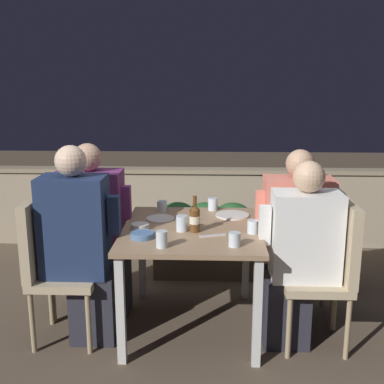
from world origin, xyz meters
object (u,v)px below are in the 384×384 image
object	(u,v)px
person_purple_stripe	(96,230)
potted_plant	(334,237)
chair_left_far	(68,238)
person_white_polo	(299,256)
person_navy_jumper	(81,246)
beer_bottle	(195,218)
chair_right_far	(321,243)
person_coral_top	(291,237)
chair_right_near	(331,262)
chair_left_near	(50,258)

from	to	relation	value
person_purple_stripe	potted_plant	bearing A→B (deg)	14.23
chair_left_far	person_white_polo	world-z (taller)	person_white_polo
person_navy_jumper	person_purple_stripe	world-z (taller)	person_navy_jumper
chair_left_far	beer_bottle	size ratio (longest dim) A/B	4.02
beer_bottle	chair_right_far	bearing A→B (deg)	15.71
person_coral_top	potted_plant	bearing A→B (deg)	49.52
person_purple_stripe	chair_right_near	world-z (taller)	person_purple_stripe
chair_left_far	person_coral_top	xyz separation A→B (m)	(1.56, -0.04, 0.05)
person_navy_jumper	person_coral_top	world-z (taller)	person_navy_jumper
chair_left_far	chair_right_near	distance (m)	1.79
person_white_polo	chair_right_far	bearing A→B (deg)	58.58
chair_right_near	person_white_polo	bearing A→B (deg)	-180.00
chair_right_near	person_white_polo	size ratio (longest dim) A/B	0.79
chair_right_far	beer_bottle	xyz separation A→B (m)	(-0.85, -0.24, 0.24)
person_purple_stripe	potted_plant	world-z (taller)	person_purple_stripe
person_white_polo	person_coral_top	size ratio (longest dim) A/B	0.99
chair_right_near	person_coral_top	size ratio (longest dim) A/B	0.78
person_purple_stripe	chair_right_near	size ratio (longest dim) A/B	1.32
chair_right_near	potted_plant	size ratio (longest dim) A/B	1.31
person_purple_stripe	person_coral_top	bearing A→B (deg)	-1.81
chair_left_near	person_white_polo	size ratio (longest dim) A/B	0.79
chair_left_near	beer_bottle	xyz separation A→B (m)	(0.91, 0.10, 0.24)
chair_left_near	chair_left_far	world-z (taller)	same
person_purple_stripe	potted_plant	size ratio (longest dim) A/B	1.73
person_white_polo	chair_right_far	world-z (taller)	person_white_polo
chair_left_near	person_navy_jumper	size ratio (longest dim) A/B	0.74
chair_left_far	beer_bottle	xyz separation A→B (m)	(0.90, -0.28, 0.24)
chair_left_near	chair_right_far	world-z (taller)	same
person_purple_stripe	chair_right_far	world-z (taller)	person_purple_stripe
person_white_polo	potted_plant	distance (m)	0.96
person_navy_jumper	chair_left_far	distance (m)	0.44
person_navy_jumper	person_coral_top	distance (m)	1.41
person_coral_top	potted_plant	distance (m)	0.67
person_navy_jumper	person_coral_top	xyz separation A→B (m)	(1.36, 0.34, -0.04)
chair_right_near	potted_plant	world-z (taller)	chair_right_near
person_coral_top	potted_plant	xyz separation A→B (m)	(0.42, 0.49, -0.16)
chair_left_near	potted_plant	distance (m)	2.16
chair_left_far	beer_bottle	bearing A→B (deg)	-17.42
potted_plant	beer_bottle	bearing A→B (deg)	-145.66
chair_left_near	chair_right_far	size ratio (longest dim) A/B	1.00
chair_left_near	chair_right_near	distance (m)	1.75
chair_left_far	chair_right_near	world-z (taller)	same
potted_plant	person_white_polo	bearing A→B (deg)	-117.23
potted_plant	chair_left_near	bearing A→B (deg)	-157.18
person_navy_jumper	chair_right_near	bearing A→B (deg)	-0.24
chair_left_far	chair_left_near	bearing A→B (deg)	-90.66
person_navy_jumper	chair_left_far	xyz separation A→B (m)	(-0.19, 0.38, -0.08)
chair_left_near	beer_bottle	size ratio (longest dim) A/B	4.02
potted_plant	chair_right_near	bearing A→B (deg)	-105.37
person_purple_stripe	person_white_polo	distance (m)	1.40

